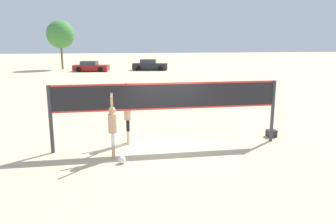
{
  "coord_description": "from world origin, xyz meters",
  "views": [
    {
      "loc": [
        -1.96,
        -11.28,
        3.75
      ],
      "look_at": [
        0.0,
        0.0,
        1.29
      ],
      "focal_mm": 35.0,
      "sensor_mm": 36.0,
      "label": 1
    }
  ],
  "objects": [
    {
      "name": "gear_bag",
      "position": [
        4.32,
        0.52,
        0.14
      ],
      "size": [
        0.36,
        0.32,
        0.29
      ],
      "color": "#2D2D33",
      "rests_on": "ground_plane"
    },
    {
      "name": "parked_car_near",
      "position": [
        3.19,
        32.69,
        0.65
      ],
      "size": [
        4.88,
        2.68,
        1.45
      ],
      "rotation": [
        0.0,
        0.0,
        -0.22
      ],
      "color": "#232328",
      "rests_on": "ground_plane"
    },
    {
      "name": "parked_car_mid",
      "position": [
        -4.51,
        32.2,
        0.59
      ],
      "size": [
        4.71,
        2.64,
        1.32
      ],
      "rotation": [
        0.0,
        0.0,
        -0.21
      ],
      "color": "maroon",
      "rests_on": "ground_plane"
    },
    {
      "name": "volleyball_net",
      "position": [
        0.0,
        0.0,
        1.65
      ],
      "size": [
        8.19,
        0.13,
        2.34
      ],
      "color": "#38383D",
      "rests_on": "ground_plane"
    },
    {
      "name": "tree_left_cluster",
      "position": [
        -8.55,
        36.15,
        4.71
      ],
      "size": [
        3.73,
        3.73,
        6.59
      ],
      "color": "brown",
      "rests_on": "ground_plane"
    },
    {
      "name": "ground_plane",
      "position": [
        0.0,
        0.0,
        0.0
      ],
      "size": [
        200.0,
        200.0,
        0.0
      ],
      "primitive_type": "plane",
      "color": "beige"
    },
    {
      "name": "volleyball",
      "position": [
        -1.71,
        -1.44,
        0.11
      ],
      "size": [
        0.23,
        0.23,
        0.23
      ],
      "color": "white",
      "rests_on": "ground_plane"
    },
    {
      "name": "player_spiker",
      "position": [
        -1.97,
        -0.88,
        1.12
      ],
      "size": [
        0.28,
        0.7,
        2.13
      ],
      "rotation": [
        0.0,
        0.0,
        1.57
      ],
      "color": "tan",
      "rests_on": "ground_plane"
    },
    {
      "name": "player_blocker",
      "position": [
        -1.41,
        0.61,
        1.2
      ],
      "size": [
        0.28,
        0.72,
        2.27
      ],
      "rotation": [
        0.0,
        0.0,
        -1.57
      ],
      "color": "beige",
      "rests_on": "ground_plane"
    }
  ]
}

